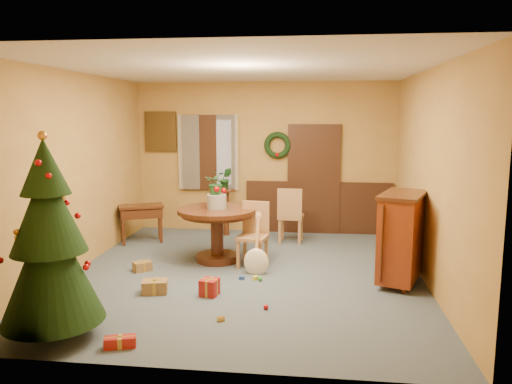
# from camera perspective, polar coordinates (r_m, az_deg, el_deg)

# --- Properties ---
(room_envelope) EXTENTS (5.50, 5.50, 5.50)m
(room_envelope) POSITION_cam_1_polar(r_m,az_deg,el_deg) (9.66, 2.19, 1.92)
(room_envelope) COLOR #333D4B
(room_envelope) RESTS_ON ground
(dining_table) EXTENTS (1.22, 1.22, 0.84)m
(dining_table) POSITION_cam_1_polar(r_m,az_deg,el_deg) (7.80, -4.48, -3.72)
(dining_table) COLOR black
(dining_table) RESTS_ON floor
(urn) EXTENTS (0.30, 0.30, 0.22)m
(urn) POSITION_cam_1_polar(r_m,az_deg,el_deg) (7.73, -4.51, -1.09)
(urn) COLOR slate
(urn) RESTS_ON dining_table
(centerpiece_plant) EXTENTS (0.33, 0.28, 0.36)m
(centerpiece_plant) POSITION_cam_1_polar(r_m,az_deg,el_deg) (7.68, -4.54, 1.05)
(centerpiece_plant) COLOR #1E4C23
(centerpiece_plant) RESTS_ON urn
(chair_near) EXTENTS (0.48, 0.48, 0.97)m
(chair_near) POSITION_cam_1_polar(r_m,az_deg,el_deg) (7.58, -0.24, -4.56)
(chair_near) COLOR olive
(chair_near) RESTS_ON floor
(chair_far) EXTENTS (0.47, 0.47, 1.00)m
(chair_far) POSITION_cam_1_polar(r_m,az_deg,el_deg) (8.90, 3.95, -2.47)
(chair_far) COLOR olive
(chair_far) RESTS_ON floor
(guitar) EXTENTS (0.38, 0.56, 0.84)m
(guitar) POSITION_cam_1_polar(r_m,az_deg,el_deg) (7.19, 0.03, -6.10)
(guitar) COLOR #EFE5C7
(guitar) RESTS_ON floor
(plant_stand) EXTENTS (0.34, 0.34, 0.88)m
(plant_stand) POSITION_cam_1_polar(r_m,az_deg,el_deg) (9.47, -3.44, -1.70)
(plant_stand) COLOR black
(plant_stand) RESTS_ON floor
(stand_plant) EXTENTS (0.27, 0.24, 0.41)m
(stand_plant) POSITION_cam_1_polar(r_m,az_deg,el_deg) (9.39, -3.47, 1.54)
(stand_plant) COLOR #19471E
(stand_plant) RESTS_ON plant_stand
(christmas_tree) EXTENTS (1.03, 1.03, 2.13)m
(christmas_tree) POSITION_cam_1_polar(r_m,az_deg,el_deg) (5.44, -22.55, -5.37)
(christmas_tree) COLOR #382111
(christmas_tree) RESTS_ON floor
(writing_desk) EXTENTS (0.86, 0.66, 0.68)m
(writing_desk) POSITION_cam_1_polar(r_m,az_deg,el_deg) (9.15, -12.97, -2.51)
(writing_desk) COLOR black
(writing_desk) RESTS_ON floor
(sideboard) EXTENTS (0.82, 1.09, 1.25)m
(sideboard) POSITION_cam_1_polar(r_m,az_deg,el_deg) (7.02, 16.27, -4.79)
(sideboard) COLOR #60240B
(sideboard) RESTS_ON floor
(gift_a) EXTENTS (0.36, 0.30, 0.17)m
(gift_a) POSITION_cam_1_polar(r_m,az_deg,el_deg) (6.68, -11.49, -10.55)
(gift_a) COLOR brown
(gift_a) RESTS_ON floor
(gift_b) EXTENTS (0.25, 0.25, 0.22)m
(gift_b) POSITION_cam_1_polar(r_m,az_deg,el_deg) (6.49, -5.34, -10.78)
(gift_b) COLOR maroon
(gift_b) RESTS_ON floor
(gift_c) EXTENTS (0.31, 0.30, 0.14)m
(gift_c) POSITION_cam_1_polar(r_m,az_deg,el_deg) (7.62, -12.84, -8.27)
(gift_c) COLOR brown
(gift_c) RESTS_ON floor
(gift_d) EXTENTS (0.33, 0.21, 0.11)m
(gift_d) POSITION_cam_1_polar(r_m,az_deg,el_deg) (5.33, -15.27, -16.20)
(gift_d) COLOR maroon
(gift_d) RESTS_ON floor
(toy_a) EXTENTS (0.09, 0.06, 0.05)m
(toy_a) POSITION_cam_1_polar(r_m,az_deg,el_deg) (7.07, -1.65, -9.77)
(toy_a) COLOR #2549A4
(toy_a) RESTS_ON floor
(toy_b) EXTENTS (0.06, 0.06, 0.06)m
(toy_b) POSITION_cam_1_polar(r_m,az_deg,el_deg) (7.00, 0.48, -9.91)
(toy_b) COLOR green
(toy_b) RESTS_ON floor
(toy_c) EXTENTS (0.08, 0.09, 0.05)m
(toy_c) POSITION_cam_1_polar(r_m,az_deg,el_deg) (7.06, -0.08, -9.79)
(toy_c) COLOR gold
(toy_c) RESTS_ON floor
(toy_d) EXTENTS (0.06, 0.06, 0.06)m
(toy_d) POSITION_cam_1_polar(r_m,az_deg,el_deg) (6.05, 1.13, -13.01)
(toy_d) COLOR #AC0B0E
(toy_d) RESTS_ON floor
(toy_e) EXTENTS (0.09, 0.09, 0.05)m
(toy_e) POSITION_cam_1_polar(r_m,az_deg,el_deg) (5.76, -4.04, -14.27)
(toy_e) COLOR gold
(toy_e) RESTS_ON floor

